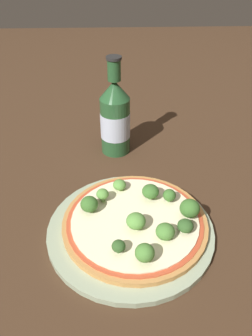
# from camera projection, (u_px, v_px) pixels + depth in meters

# --- Properties ---
(ground_plane) EXTENTS (3.00, 3.00, 0.00)m
(ground_plane) POSITION_uv_depth(u_px,v_px,m) (135.00, 231.00, 0.59)
(ground_plane) COLOR #3D2819
(plate) EXTENTS (0.30, 0.30, 0.01)m
(plate) POSITION_uv_depth(u_px,v_px,m) (130.00, 229.00, 0.59)
(plate) COLOR #93A384
(plate) RESTS_ON ground_plane
(pizza) EXTENTS (0.26, 0.26, 0.01)m
(pizza) POSITION_uv_depth(u_px,v_px,m) (135.00, 222.00, 0.59)
(pizza) COLOR #B77F42
(pizza) RESTS_ON plate
(broccoli_floret_0) EXTENTS (0.03, 0.03, 0.03)m
(broccoli_floret_0) POSITION_uv_depth(u_px,v_px,m) (150.00, 191.00, 0.62)
(broccoli_floret_0) COLOR #6B8E51
(broccoli_floret_0) RESTS_ON pizza
(broccoli_floret_1) EXTENTS (0.03, 0.03, 0.03)m
(broccoli_floret_1) POSITION_uv_depth(u_px,v_px,m) (145.00, 253.00, 0.50)
(broccoli_floret_1) COLOR #6B8E51
(broccoli_floret_1) RESTS_ON pizza
(broccoli_floret_2) EXTENTS (0.03, 0.03, 0.03)m
(broccoli_floret_2) POSITION_uv_depth(u_px,v_px,m) (165.00, 232.00, 0.54)
(broccoli_floret_2) COLOR #6B8E51
(broccoli_floret_2) RESTS_ON pizza
(broccoli_floret_3) EXTENTS (0.03, 0.03, 0.03)m
(broccoli_floret_3) POSITION_uv_depth(u_px,v_px,m) (133.00, 221.00, 0.55)
(broccoli_floret_3) COLOR #6B8E51
(broccoli_floret_3) RESTS_ON pizza
(broccoli_floret_4) EXTENTS (0.03, 0.03, 0.02)m
(broccoli_floret_4) POSITION_uv_depth(u_px,v_px,m) (185.00, 226.00, 0.55)
(broccoli_floret_4) COLOR #6B8E51
(broccoli_floret_4) RESTS_ON pizza
(broccoli_floret_5) EXTENTS (0.03, 0.03, 0.02)m
(broccoli_floret_5) POSITION_uv_depth(u_px,v_px,m) (119.00, 185.00, 0.64)
(broccoli_floret_5) COLOR #6B8E51
(broccoli_floret_5) RESTS_ON pizza
(broccoli_floret_6) EXTENTS (0.02, 0.02, 0.03)m
(broccoli_floret_6) POSITION_uv_depth(u_px,v_px,m) (169.00, 195.00, 0.61)
(broccoli_floret_6) COLOR #6B8E51
(broccoli_floret_6) RESTS_ON pizza
(broccoli_floret_7) EXTENTS (0.02, 0.02, 0.03)m
(broccoli_floret_7) POSITION_uv_depth(u_px,v_px,m) (102.00, 194.00, 0.61)
(broccoli_floret_7) COLOR #6B8E51
(broccoli_floret_7) RESTS_ON pizza
(broccoli_floret_8) EXTENTS (0.04, 0.04, 0.04)m
(broccoli_floret_8) POSITION_uv_depth(u_px,v_px,m) (190.00, 208.00, 0.58)
(broccoli_floret_8) COLOR #6B8E51
(broccoli_floret_8) RESTS_ON pizza
(broccoli_floret_9) EXTENTS (0.02, 0.02, 0.02)m
(broccoli_floret_9) POSITION_uv_depth(u_px,v_px,m) (119.00, 246.00, 0.52)
(broccoli_floret_9) COLOR #6B8E51
(broccoli_floret_9) RESTS_ON pizza
(broccoli_floret_10) EXTENTS (0.03, 0.03, 0.03)m
(broccoli_floret_10) POSITION_uv_depth(u_px,v_px,m) (89.00, 204.00, 0.59)
(broccoli_floret_10) COLOR #6B8E51
(broccoli_floret_10) RESTS_ON pizza
(beer_bottle) EXTENTS (0.07, 0.07, 0.23)m
(beer_bottle) POSITION_uv_depth(u_px,v_px,m) (115.00, 118.00, 0.76)
(beer_bottle) COLOR #234C28
(beer_bottle) RESTS_ON ground_plane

